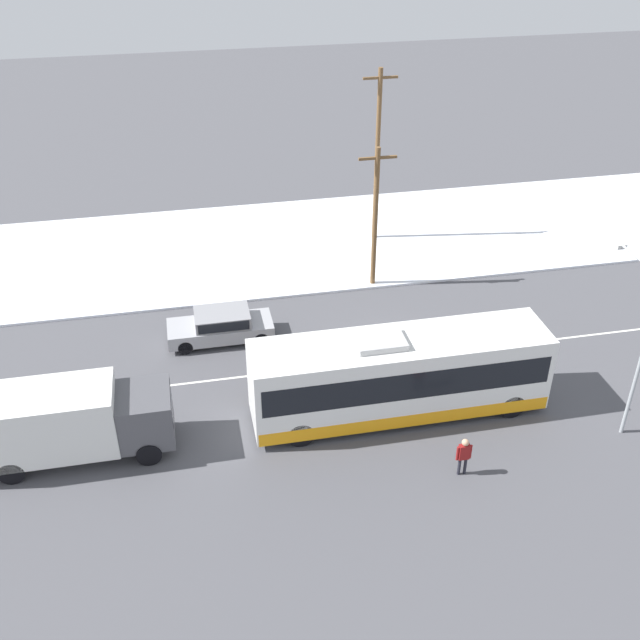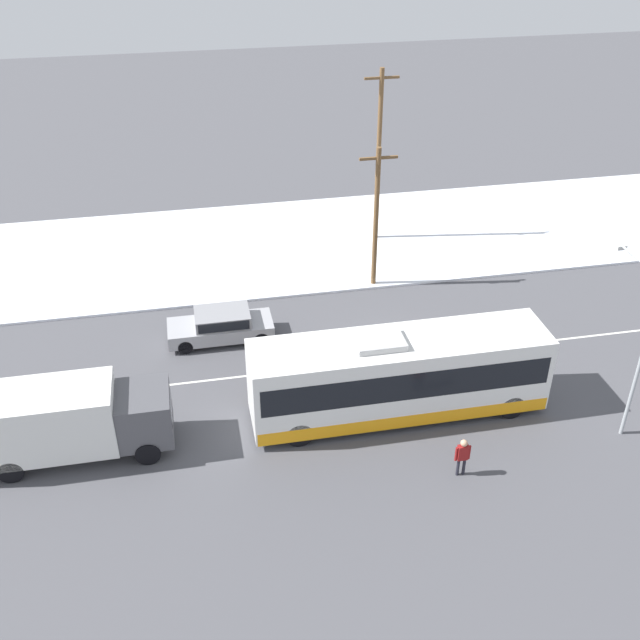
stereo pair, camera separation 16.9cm
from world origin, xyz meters
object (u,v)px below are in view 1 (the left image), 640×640
at_px(sedan_car, 221,325).
at_px(utility_pole_snowlot, 377,155).
at_px(pedestrian_at_stop, 464,453).
at_px(box_truck, 63,421).
at_px(city_bus, 399,375).
at_px(utility_pole_roadside, 375,216).
at_px(streetlamp, 637,324).

bearing_deg(sedan_car, utility_pole_snowlot, -137.44).
bearing_deg(pedestrian_at_stop, sedan_car, 126.11).
height_order(sedan_car, pedestrian_at_stop, pedestrian_at_stop).
xyz_separation_m(box_truck, sedan_car, (6.01, 6.42, -0.81)).
bearing_deg(city_bus, utility_pole_snowlot, 78.35).
height_order(pedestrian_at_stop, utility_pole_roadside, utility_pole_roadside).
height_order(streetlamp, utility_pole_snowlot, utility_pole_snowlot).
bearing_deg(pedestrian_at_stop, city_bus, 108.17).
bearing_deg(utility_pole_snowlot, streetlamp, -74.23).
bearing_deg(box_truck, utility_pole_roadside, 35.47).
distance_m(city_bus, utility_pole_roadside, 10.15).
bearing_deg(pedestrian_at_stop, utility_pole_roadside, 88.25).
distance_m(box_truck, utility_pole_snowlot, 21.56).
distance_m(sedan_car, utility_pole_roadside, 9.02).
bearing_deg(sedan_car, box_truck, 46.90).
bearing_deg(utility_pole_roadside, streetlamp, -62.49).
relative_size(streetlamp, utility_pole_roadside, 0.94).
distance_m(pedestrian_at_stop, streetlamp, 7.63).
xyz_separation_m(box_truck, utility_pole_snowlot, (15.24, 14.90, 3.28)).
xyz_separation_m(city_bus, utility_pole_snowlot, (3.06, 14.87, 3.14)).
xyz_separation_m(streetlamp, utility_pole_roadside, (-6.23, 11.96, -0.61)).
distance_m(streetlamp, utility_pole_roadside, 13.50).
bearing_deg(city_bus, pedestrian_at_stop, -71.83).
height_order(pedestrian_at_stop, utility_pole_snowlot, utility_pole_snowlot).
relative_size(pedestrian_at_stop, streetlamp, 0.23).
height_order(city_bus, sedan_car, city_bus).
relative_size(city_bus, pedestrian_at_stop, 7.21).
bearing_deg(utility_pole_roadside, utility_pole_snowlot, 74.27).
height_order(city_bus, box_truck, city_bus).
xyz_separation_m(sedan_car, pedestrian_at_stop, (7.39, -10.13, 0.18)).
bearing_deg(sedan_car, utility_pole_roadside, -156.32).
height_order(sedan_car, utility_pole_snowlot, utility_pole_snowlot).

